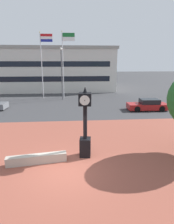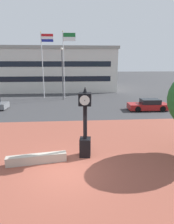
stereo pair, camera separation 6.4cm
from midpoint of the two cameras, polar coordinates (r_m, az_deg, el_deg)
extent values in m
plane|color=#38383A|center=(10.37, -5.96, -16.60)|extent=(200.00, 200.00, 0.00)
cube|color=brown|center=(12.30, -5.70, -11.27)|extent=(44.00, 12.40, 0.01)
cube|color=#ADA393|center=(11.10, -14.49, -13.31)|extent=(3.22, 0.86, 0.50)
cube|color=black|center=(11.39, -0.38, -10.36)|extent=(0.70, 0.70, 1.10)
cylinder|color=black|center=(10.83, -0.39, -3.01)|extent=(0.23, 0.23, 1.96)
cube|color=black|center=(10.50, -0.41, 3.86)|extent=(0.76, 0.76, 0.68)
cylinder|color=silver|center=(10.85, -0.29, 4.21)|extent=(0.53, 0.10, 0.53)
sphere|color=black|center=(10.87, -0.28, 4.23)|extent=(0.05, 0.05, 0.05)
cylinder|color=silver|center=(10.16, -0.53, 3.48)|extent=(0.53, 0.10, 0.53)
sphere|color=black|center=(10.14, -0.54, 3.46)|extent=(0.05, 0.05, 0.05)
cone|color=black|center=(10.42, -0.41, 6.62)|extent=(0.24, 0.24, 0.34)
cube|color=maroon|center=(23.05, 17.65, 1.62)|extent=(4.53, 1.93, 0.64)
cube|color=black|center=(23.01, 18.29, 2.98)|extent=(2.11, 1.59, 0.56)
cylinder|color=black|center=(21.88, 14.92, 0.82)|extent=(0.65, 0.24, 0.64)
cylinder|color=black|center=(23.41, 13.77, 1.78)|extent=(0.65, 0.24, 0.64)
cylinder|color=black|center=(22.85, 21.59, 0.85)|extent=(0.65, 0.24, 0.64)
cylinder|color=black|center=(24.32, 20.07, 1.78)|extent=(0.65, 0.24, 0.64)
cylinder|color=black|center=(25.27, -23.68, 1.89)|extent=(0.65, 0.25, 0.64)
cylinder|color=silver|center=(29.73, -12.96, 12.98)|extent=(0.12, 0.12, 9.36)
sphere|color=gold|center=(30.00, -13.51, 22.04)|extent=(0.14, 0.14, 0.14)
cube|color=red|center=(29.84, -11.65, 21.42)|extent=(1.66, 0.02, 0.36)
cube|color=white|center=(29.79, -11.61, 20.73)|extent=(1.66, 0.02, 0.36)
cube|color=navy|center=(29.76, -11.58, 20.04)|extent=(1.66, 0.02, 0.36)
cylinder|color=silver|center=(29.45, -6.83, 13.37)|extent=(0.12, 0.12, 9.51)
sphere|color=gold|center=(29.74, -7.14, 22.68)|extent=(0.14, 0.14, 0.14)
cube|color=#19662D|center=(29.65, -5.18, 21.81)|extent=(1.73, 0.02, 0.55)
cube|color=white|center=(29.59, -5.16, 20.74)|extent=(1.73, 0.02, 0.55)
cube|color=beige|center=(41.32, -10.58, 12.18)|extent=(24.53, 14.70, 7.51)
cube|color=gray|center=(41.36, -10.85, 17.73)|extent=(25.02, 15.00, 0.50)
cube|color=black|center=(34.08, -11.77, 9.54)|extent=(22.07, 0.04, 0.90)
cube|color=black|center=(33.97, -12.00, 13.74)|extent=(22.07, 0.04, 0.90)
cylinder|color=#4C4C51|center=(27.91, -7.18, 10.63)|extent=(0.14, 0.14, 6.91)
sphere|color=white|center=(27.90, -7.42, 18.03)|extent=(0.36, 0.36, 0.36)
camera|label=1|loc=(0.03, -89.83, 0.04)|focal=30.85mm
camera|label=2|loc=(0.03, 90.17, -0.04)|focal=30.85mm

